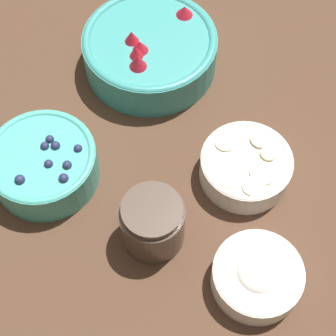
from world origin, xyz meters
name	(u,v)px	position (x,y,z in m)	size (l,w,h in m)	color
ground_plane	(119,161)	(0.00, 0.00, 0.00)	(4.00, 4.00, 0.00)	#4C3323
bowl_strawberries	(150,49)	(0.04, 0.19, 0.04)	(0.22, 0.22, 0.09)	teal
bowl_blueberries	(43,163)	(-0.11, -0.03, 0.04)	(0.16, 0.16, 0.07)	#47AD9E
bowl_bananas	(246,166)	(0.19, -0.02, 0.03)	(0.13, 0.13, 0.05)	silver
bowl_cream	(257,276)	(0.20, -0.19, 0.03)	(0.12, 0.12, 0.05)	white
jar_chocolate	(153,224)	(0.06, -0.12, 0.04)	(0.09, 0.09, 0.09)	#4C3D33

